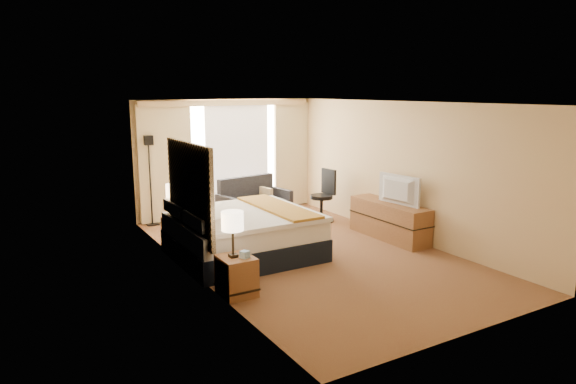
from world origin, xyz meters
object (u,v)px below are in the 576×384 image
nightstand_left (236,276)px  bed (243,233)px  media_dresser (389,220)px  television (395,190)px  floor_lamp (149,162)px  loveseat (254,206)px  lamp_right (174,192)px  lamp_left (232,222)px  nightstand_right (178,233)px  desk_chair (324,198)px

nightstand_left → bed: size_ratio=0.24×
media_dresser → television: bearing=-104.6°
media_dresser → floor_lamp: floor_lamp is taller
loveseat → media_dresser: bearing=-67.1°
nightstand_left → lamp_right: 2.59m
nightstand_left → loveseat: (2.07, 3.58, 0.04)m
bed → floor_lamp: size_ratio=1.20×
lamp_left → lamp_right: size_ratio=1.02×
nightstand_right → lamp_left: (-0.04, -2.49, 0.77)m
loveseat → lamp_left: lamp_left is taller
media_dresser → nightstand_left: bearing=-164.2°
floor_lamp → lamp_left: size_ratio=2.93×
television → nightstand_left: bearing=97.6°
nightstand_left → nightstand_right: same height
bed → lamp_left: lamp_left is taller
bed → loveseat: bearing=59.0°
bed → floor_lamp: floor_lamp is taller
desk_chair → television: television is taller
bed → desk_chair: desk_chair is taller
nightstand_right → floor_lamp: size_ratio=0.29×
media_dresser → television: television is taller
nightstand_left → lamp_right: bearing=90.9°
media_dresser → bed: (-2.89, 0.43, 0.05)m
nightstand_right → lamp_right: bearing=-141.6°
television → loveseat: bearing=24.4°
media_dresser → bed: bearing=171.5°
loveseat → floor_lamp: size_ratio=0.86×
lamp_left → nightstand_right: bearing=89.1°
bed → nightstand_left: bearing=-118.6°
nightstand_right → media_dresser: media_dresser is taller
bed → television: television is taller
lamp_left → lamp_right: bearing=90.0°
lamp_right → floor_lamp: bearing=87.1°
loveseat → nightstand_left: bearing=-129.8°
nightstand_right → loveseat: 2.34m
nightstand_left → floor_lamp: (0.06, 4.35, 1.06)m
nightstand_right → loveseat: (2.07, 1.08, 0.04)m
loveseat → bed: bearing=-130.8°
bed → desk_chair: size_ratio=2.01×
nightstand_left → lamp_right: size_ratio=0.87×
nightstand_left → television: 3.81m
media_dresser → television: (-0.05, -0.19, 0.63)m
lamp_left → lamp_right: 2.46m
floor_lamp → television: size_ratio=1.96×
nightstand_right → bed: (0.81, -1.02, 0.13)m
bed → media_dresser: bearing=-8.5°
television → lamp_right: bearing=60.7°
lamp_left → bed: bearing=60.1°
desk_chair → television: size_ratio=1.17×
desk_chair → lamp_right: (-3.42, -0.34, 0.54)m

